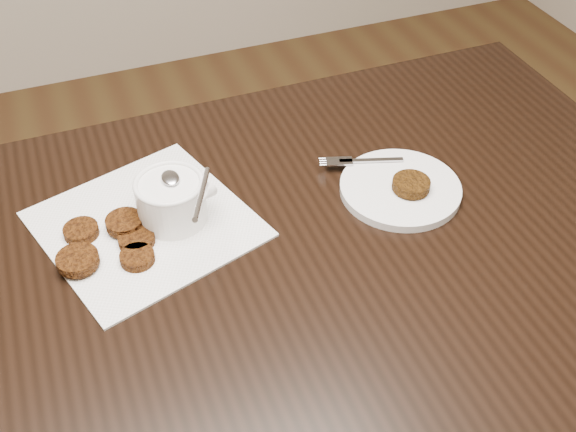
{
  "coord_description": "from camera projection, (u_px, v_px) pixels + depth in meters",
  "views": [
    {
      "loc": [
        -0.15,
        -0.51,
        1.43
      ],
      "look_at": [
        0.1,
        0.14,
        0.8
      ],
      "focal_mm": 43.3,
      "sensor_mm": 36.0,
      "label": 1
    }
  ],
  "objects": [
    {
      "name": "plate_with_patty",
      "position": [
        401.0,
        185.0,
        1.04
      ],
      "size": [
        0.23,
        0.23,
        0.03
      ],
      "primitive_type": null,
      "rotation": [
        0.0,
        0.0,
        -0.32
      ],
      "color": "white",
      "rests_on": "table"
    },
    {
      "name": "patty_cluster",
      "position": [
        120.0,
        239.0,
        0.96
      ],
      "size": [
        0.22,
        0.22,
        0.02
      ],
      "primitive_type": null,
      "rotation": [
        0.0,
        0.0,
        -0.22
      ],
      "color": "#63320D",
      "rests_on": "napkin"
    },
    {
      "name": "sauce_ramekin",
      "position": [
        168.0,
        182.0,
        0.96
      ],
      "size": [
        0.15,
        0.15,
        0.14
      ],
      "primitive_type": null,
      "rotation": [
        0.0,
        0.0,
        -0.18
      ],
      "color": "white",
      "rests_on": "napkin"
    },
    {
      "name": "napkin",
      "position": [
        146.0,
        224.0,
        0.99
      ],
      "size": [
        0.34,
        0.34,
        0.0
      ],
      "primitive_type": "cube",
      "rotation": [
        0.0,
        0.0,
        0.3
      ],
      "color": "white",
      "rests_on": "table"
    },
    {
      "name": "table",
      "position": [
        271.0,
        417.0,
        1.19
      ],
      "size": [
        1.3,
        0.83,
        0.75
      ],
      "primitive_type": "cube",
      "color": "black",
      "rests_on": "floor"
    }
  ]
}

